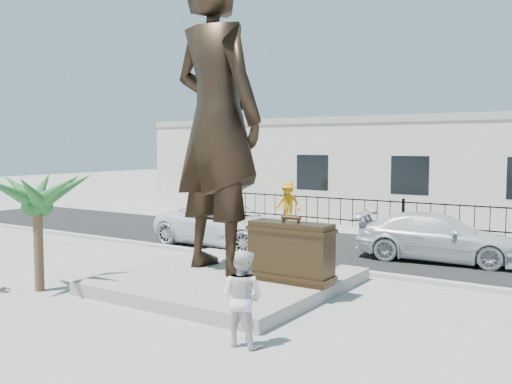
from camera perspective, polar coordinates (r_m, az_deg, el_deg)
ground at (r=12.61m, az=-5.09°, el=-11.11°), size 100.00×100.00×0.00m
street at (r=19.36m, az=9.85°, el=-5.56°), size 40.00×7.00×0.01m
curb at (r=16.26m, az=4.88°, el=-7.29°), size 40.00×0.25×0.12m
far_sidewalk at (r=23.04m, az=13.82°, el=-3.98°), size 40.00×2.50×0.02m
plinth at (r=14.02m, az=-2.87°, el=-8.84°), size 5.20×5.20×0.30m
fence at (r=23.71m, az=14.50°, el=-2.31°), size 22.00×0.10×1.20m
building at (r=27.58m, az=17.39°, el=1.92°), size 28.00×7.00×4.40m
statue at (r=14.24m, az=-3.95°, el=7.25°), size 3.04×2.28×7.54m
suitcase at (r=13.12m, az=3.50°, el=-6.04°), size 1.96×0.63×1.38m
tourist at (r=9.91m, az=-1.38°, el=-10.51°), size 0.82×0.65×1.66m
car_white at (r=19.38m, az=-2.79°, el=-3.31°), size 5.29×2.58×1.45m
car_silver at (r=17.83m, az=17.75°, el=-4.32°), size 4.99×2.51×1.39m
worker at (r=24.52m, az=3.20°, el=-1.14°), size 1.23×0.76×1.84m
palm_tree at (r=14.59m, az=-20.80°, el=-9.22°), size 1.80×1.80×3.20m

